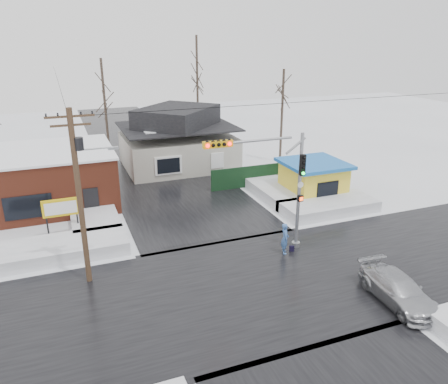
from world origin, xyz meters
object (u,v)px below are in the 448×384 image
object	(u,v)px
kiosk	(313,179)
traffic_signal	(276,179)
utility_pole	(80,188)
pedestrian	(285,239)
marquee_sign	(61,209)
car	(398,290)

from	to	relation	value
kiosk	traffic_signal	bearing A→B (deg)	-135.16
utility_pole	kiosk	distance (m)	18.95
kiosk	pedestrian	world-z (taller)	kiosk
marquee_sign	utility_pole	bearing A→B (deg)	-79.87
traffic_signal	utility_pole	bearing A→B (deg)	177.05
marquee_sign	car	distance (m)	19.79
traffic_signal	kiosk	distance (m)	10.43
pedestrian	car	bearing A→B (deg)	-136.53
utility_pole	car	world-z (taller)	utility_pole
traffic_signal	marquee_sign	distance (m)	13.42
utility_pole	marquee_sign	bearing A→B (deg)	100.13
utility_pole	kiosk	world-z (taller)	utility_pole
marquee_sign	pedestrian	xyz separation A→B (m)	(11.96, -6.97, -0.99)
traffic_signal	kiosk	xyz separation A→B (m)	(7.07, 7.03, -3.08)
utility_pole	car	bearing A→B (deg)	-28.42
car	kiosk	bearing A→B (deg)	77.68
marquee_sign	pedestrian	distance (m)	13.88
car	pedestrian	bearing A→B (deg)	116.06
marquee_sign	car	size ratio (longest dim) A/B	0.55
traffic_signal	pedestrian	world-z (taller)	traffic_signal
utility_pole	kiosk	bearing A→B (deg)	20.44
pedestrian	car	xyz separation A→B (m)	(2.63, -6.33, -0.26)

